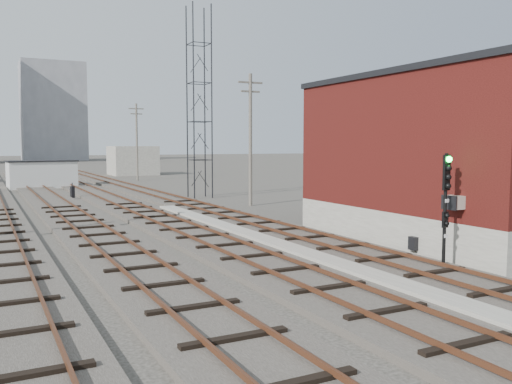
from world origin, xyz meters
TOP-DOWN VIEW (x-y plane):
  - ground at (0.00, 60.00)m, footprint 320.00×320.00m
  - track_right at (2.50, 39.00)m, footprint 3.20×90.00m
  - track_mid_right at (-1.50, 39.00)m, footprint 3.20×90.00m
  - track_mid_left at (-5.50, 39.00)m, footprint 3.20×90.00m
  - platform_curb at (0.50, 14.00)m, footprint 0.90×28.00m
  - brick_building at (7.50, 12.00)m, footprint 6.54×12.20m
  - lattice_tower at (5.50, 35.00)m, footprint 1.60×1.60m
  - utility_pole_right_a at (6.50, 28.00)m, footprint 1.80×0.24m
  - utility_pole_right_b at (6.50, 58.00)m, footprint 1.80×0.24m
  - apartment_right at (8.00, 150.00)m, footprint 16.00×12.00m
  - shed_right at (9.00, 70.00)m, footprint 6.00×6.00m
  - signal_mast at (3.70, 7.79)m, footprint 0.40×0.41m
  - switch_stand at (-3.73, 38.42)m, footprint 0.35×0.35m
  - site_trailer at (-4.69, 50.99)m, footprint 6.61×3.33m

SIDE VIEW (x-z plane):
  - ground at x=0.00m, z-range 0.00..0.00m
  - track_right at x=2.50m, z-range -0.09..0.30m
  - track_mid_right at x=-1.50m, z-range -0.09..0.30m
  - track_mid_left at x=-5.50m, z-range -0.09..0.30m
  - platform_curb at x=0.50m, z-range 0.00..0.26m
  - switch_stand at x=-3.73m, z-range -0.03..1.15m
  - site_trailer at x=-4.69m, z-range 0.01..2.70m
  - shed_right at x=9.00m, z-range 0.00..4.00m
  - signal_mast at x=3.70m, z-range 0.33..4.25m
  - brick_building at x=7.50m, z-range 0.02..7.24m
  - utility_pole_right_a at x=6.50m, z-range 0.30..9.30m
  - utility_pole_right_b at x=6.50m, z-range 0.30..9.30m
  - lattice_tower at x=5.50m, z-range 0.00..15.00m
  - apartment_right at x=8.00m, z-range 0.00..26.00m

